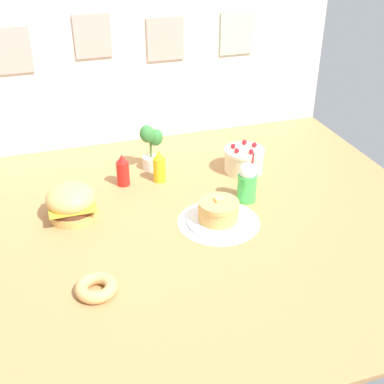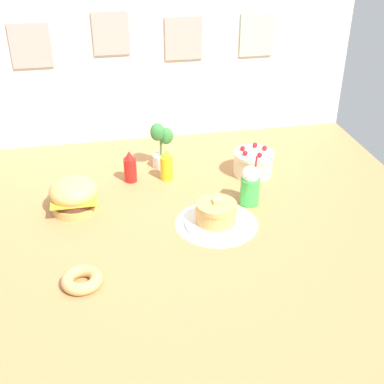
% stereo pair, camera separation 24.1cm
% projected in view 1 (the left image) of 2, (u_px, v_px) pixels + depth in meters
% --- Properties ---
extents(ground_plane, '(2.50, 2.04, 0.02)m').
position_uv_depth(ground_plane, '(182.00, 226.00, 2.39)').
color(ground_plane, '#B27F4C').
extents(back_wall, '(2.50, 0.04, 0.99)m').
position_uv_depth(back_wall, '(131.00, 61.00, 2.96)').
color(back_wall, silver).
rests_on(back_wall, ground_plane).
extents(doily_mat, '(0.39, 0.39, 0.00)m').
position_uv_depth(doily_mat, '(219.00, 222.00, 2.40)').
color(doily_mat, white).
rests_on(doily_mat, ground_plane).
extents(burger, '(0.23, 0.23, 0.17)m').
position_uv_depth(burger, '(71.00, 202.00, 2.40)').
color(burger, '#DBA859').
rests_on(burger, ground_plane).
extents(pancake_stack, '(0.30, 0.30, 0.13)m').
position_uv_depth(pancake_stack, '(219.00, 213.00, 2.37)').
color(pancake_stack, white).
rests_on(pancake_stack, doily_mat).
extents(layer_cake, '(0.22, 0.22, 0.16)m').
position_uv_depth(layer_cake, '(244.00, 160.00, 2.81)').
color(layer_cake, beige).
rests_on(layer_cake, ground_plane).
extents(ketchup_bottle, '(0.07, 0.07, 0.18)m').
position_uv_depth(ketchup_bottle, '(123.00, 171.00, 2.67)').
color(ketchup_bottle, red).
rests_on(ketchup_bottle, ground_plane).
extents(mustard_bottle, '(0.07, 0.07, 0.18)m').
position_uv_depth(mustard_bottle, '(159.00, 167.00, 2.71)').
color(mustard_bottle, yellow).
rests_on(mustard_bottle, ground_plane).
extents(cream_soda_cup, '(0.10, 0.10, 0.27)m').
position_uv_depth(cream_soda_cup, '(247.00, 182.00, 2.52)').
color(cream_soda_cup, green).
rests_on(cream_soda_cup, ground_plane).
extents(donut_pink_glaze, '(0.16, 0.16, 0.05)m').
position_uv_depth(donut_pink_glaze, '(96.00, 287.00, 1.96)').
color(donut_pink_glaze, tan).
rests_on(donut_pink_glaze, ground_plane).
extents(potted_plant, '(0.13, 0.11, 0.27)m').
position_uv_depth(potted_plant, '(151.00, 145.00, 2.80)').
color(potted_plant, white).
rests_on(potted_plant, ground_plane).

